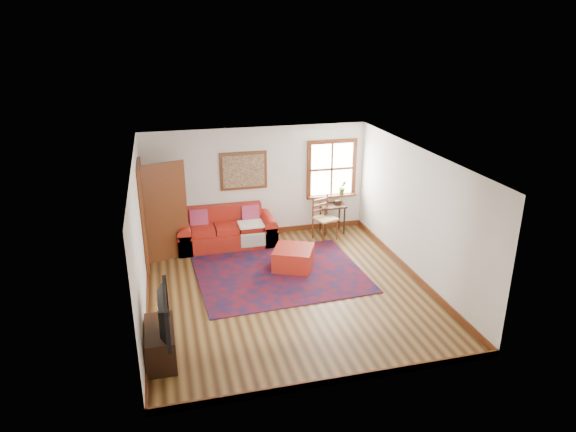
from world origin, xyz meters
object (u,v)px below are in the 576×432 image
object	(u,v)px
side_table	(333,210)
ladder_back_chair	(324,216)
red_ottoman	(293,258)
red_leather_sofa	(227,233)
media_cabinet	(160,343)

from	to	relation	value
side_table	ladder_back_chair	bearing A→B (deg)	-137.93
side_table	red_ottoman	bearing A→B (deg)	-130.44
red_leather_sofa	red_ottoman	distance (m)	1.87
ladder_back_chair	side_table	bearing A→B (deg)	42.07
media_cabinet	red_ottoman	bearing A→B (deg)	42.51
red_leather_sofa	side_table	size ratio (longest dim) A/B	3.13
red_ottoman	ladder_back_chair	world-z (taller)	ladder_back_chair
ladder_back_chair	red_ottoman	bearing A→B (deg)	-128.59
red_leather_sofa	red_ottoman	size ratio (longest dim) A/B	2.88
red_ottoman	media_cabinet	distance (m)	3.56
red_leather_sofa	media_cabinet	distance (m)	4.17
ladder_back_chair	media_cabinet	xyz separation A→B (m)	(-3.67, -3.71, -0.28)
red_leather_sofa	media_cabinet	size ratio (longest dim) A/B	2.30
media_cabinet	red_leather_sofa	bearing A→B (deg)	69.02
red_leather_sofa	side_table	xyz separation A→B (m)	(2.48, 0.10, 0.28)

